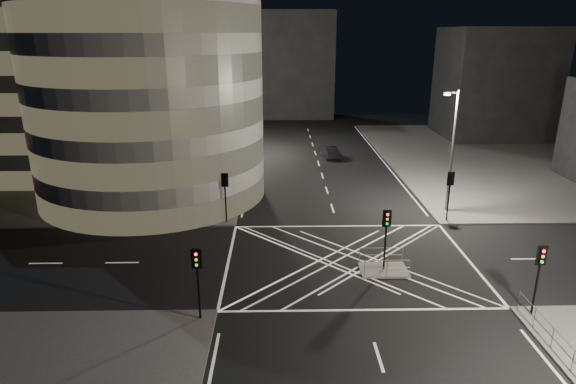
{
  "coord_description": "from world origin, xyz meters",
  "views": [
    {
      "loc": [
        -4.63,
        -28.81,
        14.44
      ],
      "look_at": [
        -3.93,
        5.56,
        3.0
      ],
      "focal_mm": 30.0,
      "sensor_mm": 36.0,
      "label": 1
    }
  ],
  "objects_px": {
    "central_island": "(383,270)",
    "traffic_signal_nr": "(539,268)",
    "sedan": "(329,152)",
    "street_lamp_left_far": "(239,109)",
    "traffic_signal_island": "(386,229)",
    "traffic_signal_fr": "(450,187)",
    "street_lamp_left_near": "(223,141)",
    "street_lamp_right_far": "(452,148)",
    "traffic_signal_fl": "(225,188)",
    "traffic_signal_nl": "(197,271)"
  },
  "relations": [
    {
      "from": "central_island",
      "to": "traffic_signal_nr",
      "type": "xyz_separation_m",
      "value": [
        6.8,
        -5.3,
        2.84
      ]
    },
    {
      "from": "sedan",
      "to": "street_lamp_left_far",
      "type": "bearing_deg",
      "value": -22.87
    },
    {
      "from": "traffic_signal_island",
      "to": "sedan",
      "type": "height_order",
      "value": "traffic_signal_island"
    },
    {
      "from": "traffic_signal_fr",
      "to": "street_lamp_left_near",
      "type": "xyz_separation_m",
      "value": [
        -18.24,
        5.2,
        2.63
      ]
    },
    {
      "from": "traffic_signal_nr",
      "to": "street_lamp_right_far",
      "type": "distance_m",
      "value": 16.03
    },
    {
      "from": "traffic_signal_fr",
      "to": "traffic_signal_nr",
      "type": "bearing_deg",
      "value": -90.0
    },
    {
      "from": "street_lamp_left_far",
      "to": "street_lamp_right_far",
      "type": "distance_m",
      "value": 28.23
    },
    {
      "from": "street_lamp_left_near",
      "to": "traffic_signal_nr",
      "type": "bearing_deg",
      "value": -45.87
    },
    {
      "from": "sedan",
      "to": "central_island",
      "type": "bearing_deg",
      "value": 79.28
    },
    {
      "from": "central_island",
      "to": "traffic_signal_fl",
      "type": "bearing_deg",
      "value": 142.46
    },
    {
      "from": "central_island",
      "to": "traffic_signal_fl",
      "type": "xyz_separation_m",
      "value": [
        -10.8,
        8.3,
        2.84
      ]
    },
    {
      "from": "traffic_signal_fl",
      "to": "traffic_signal_island",
      "type": "bearing_deg",
      "value": -37.54
    },
    {
      "from": "traffic_signal_island",
      "to": "street_lamp_left_far",
      "type": "relative_size",
      "value": 0.4
    },
    {
      "from": "central_island",
      "to": "street_lamp_left_far",
      "type": "distance_m",
      "value": 33.95
    },
    {
      "from": "traffic_signal_fr",
      "to": "street_lamp_right_far",
      "type": "height_order",
      "value": "street_lamp_right_far"
    },
    {
      "from": "central_island",
      "to": "traffic_signal_nl",
      "type": "height_order",
      "value": "traffic_signal_nl"
    },
    {
      "from": "traffic_signal_nl",
      "to": "street_lamp_left_far",
      "type": "distance_m",
      "value": 36.9
    },
    {
      "from": "traffic_signal_fr",
      "to": "street_lamp_left_far",
      "type": "distance_m",
      "value": 29.63
    },
    {
      "from": "traffic_signal_fl",
      "to": "sedan",
      "type": "height_order",
      "value": "traffic_signal_fl"
    },
    {
      "from": "traffic_signal_nl",
      "to": "street_lamp_right_far",
      "type": "distance_m",
      "value": 24.27
    },
    {
      "from": "street_lamp_left_far",
      "to": "street_lamp_right_far",
      "type": "height_order",
      "value": "same"
    },
    {
      "from": "central_island",
      "to": "street_lamp_right_far",
      "type": "bearing_deg",
      "value": 54.7
    },
    {
      "from": "central_island",
      "to": "street_lamp_left_far",
      "type": "xyz_separation_m",
      "value": [
        -11.44,
        31.5,
        5.47
      ]
    },
    {
      "from": "traffic_signal_nr",
      "to": "sedan",
      "type": "height_order",
      "value": "traffic_signal_nr"
    },
    {
      "from": "street_lamp_left_near",
      "to": "sedan",
      "type": "relative_size",
      "value": 2.34
    },
    {
      "from": "traffic_signal_fl",
      "to": "street_lamp_left_far",
      "type": "relative_size",
      "value": 0.4
    },
    {
      "from": "traffic_signal_island",
      "to": "street_lamp_left_near",
      "type": "bearing_deg",
      "value": 130.27
    },
    {
      "from": "traffic_signal_nl",
      "to": "traffic_signal_nr",
      "type": "xyz_separation_m",
      "value": [
        17.6,
        0.0,
        0.0
      ]
    },
    {
      "from": "traffic_signal_fl",
      "to": "traffic_signal_island",
      "type": "xyz_separation_m",
      "value": [
        10.8,
        -8.3,
        0.0
      ]
    },
    {
      "from": "street_lamp_left_far",
      "to": "traffic_signal_island",
      "type": "bearing_deg",
      "value": -70.05
    },
    {
      "from": "traffic_signal_nl",
      "to": "sedan",
      "type": "xyz_separation_m",
      "value": [
        10.3,
        34.64,
        -2.21
      ]
    },
    {
      "from": "traffic_signal_nl",
      "to": "sedan",
      "type": "bearing_deg",
      "value": 73.44
    },
    {
      "from": "sedan",
      "to": "traffic_signal_fr",
      "type": "bearing_deg",
      "value": 97.44
    },
    {
      "from": "central_island",
      "to": "traffic_signal_nr",
      "type": "distance_m",
      "value": 9.08
    },
    {
      "from": "traffic_signal_nr",
      "to": "street_lamp_left_far",
      "type": "xyz_separation_m",
      "value": [
        -18.24,
        36.8,
        2.63
      ]
    },
    {
      "from": "traffic_signal_fr",
      "to": "sedan",
      "type": "relative_size",
      "value": 0.94
    },
    {
      "from": "central_island",
      "to": "street_lamp_left_near",
      "type": "distance_m",
      "value": 18.52
    },
    {
      "from": "street_lamp_left_near",
      "to": "central_island",
      "type": "bearing_deg",
      "value": -49.73
    },
    {
      "from": "traffic_signal_nl",
      "to": "street_lamp_right_far",
      "type": "relative_size",
      "value": 0.4
    },
    {
      "from": "traffic_signal_fl",
      "to": "traffic_signal_nl",
      "type": "distance_m",
      "value": 13.6
    },
    {
      "from": "street_lamp_left_far",
      "to": "sedan",
      "type": "bearing_deg",
      "value": -11.18
    },
    {
      "from": "traffic_signal_fl",
      "to": "street_lamp_left_far",
      "type": "height_order",
      "value": "street_lamp_left_far"
    },
    {
      "from": "traffic_signal_fl",
      "to": "street_lamp_left_near",
      "type": "relative_size",
      "value": 0.4
    },
    {
      "from": "traffic_signal_island",
      "to": "central_island",
      "type": "bearing_deg",
      "value": 0.0
    },
    {
      "from": "street_lamp_left_near",
      "to": "street_lamp_left_far",
      "type": "xyz_separation_m",
      "value": [
        0.0,
        18.0,
        0.0
      ]
    },
    {
      "from": "traffic_signal_nl",
      "to": "street_lamp_left_near",
      "type": "relative_size",
      "value": 0.4
    },
    {
      "from": "central_island",
      "to": "sedan",
      "type": "bearing_deg",
      "value": 90.98
    },
    {
      "from": "street_lamp_left_near",
      "to": "traffic_signal_nl",
      "type": "bearing_deg",
      "value": -88.06
    },
    {
      "from": "central_island",
      "to": "traffic_signal_nl",
      "type": "distance_m",
      "value": 12.36
    },
    {
      "from": "traffic_signal_nr",
      "to": "sedan",
      "type": "relative_size",
      "value": 0.94
    }
  ]
}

